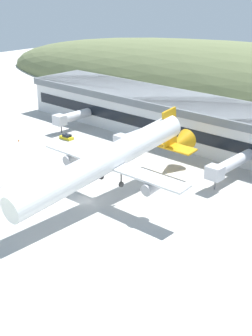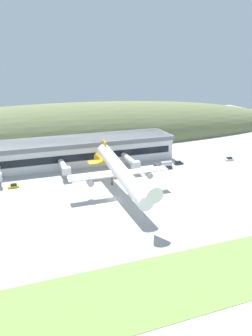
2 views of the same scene
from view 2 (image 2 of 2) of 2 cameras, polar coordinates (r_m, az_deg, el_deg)
ground_plane at (r=112.68m, az=-1.96°, el=-5.50°), size 371.60×371.60×0.00m
grass_strip_foreground at (r=76.14m, az=9.55°, el=-18.85°), size 334.44×20.48×0.08m
hill_backdrop at (r=199.63m, az=-9.23°, el=5.05°), size 303.49×62.85×42.37m
terminal_building at (r=150.88m, az=-11.33°, el=2.97°), size 104.94×19.51×11.06m
jetway_1 at (r=135.10m, az=-10.73°, el=0.15°), size 3.38×14.26×5.43m
jetway_2 at (r=141.03m, az=0.81°, el=1.28°), size 3.38×16.40×5.43m
cargo_airplane at (r=113.42m, az=-0.97°, el=-0.67°), size 36.29×56.14×12.01m
service_car_0 at (r=129.49m, az=-19.03°, el=-3.00°), size 4.07×2.00×1.40m
service_car_1 at (r=162.32m, az=17.50°, el=1.50°), size 4.29×2.06×1.56m
service_car_2 at (r=150.81m, az=9.11°, el=0.86°), size 4.34×1.79×1.55m
fuel_truck at (r=143.69m, az=6.56°, el=0.46°), size 8.20×2.60×3.33m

